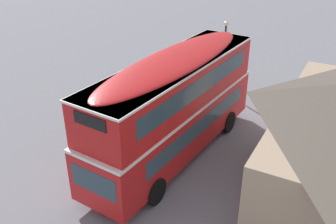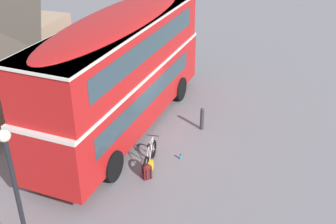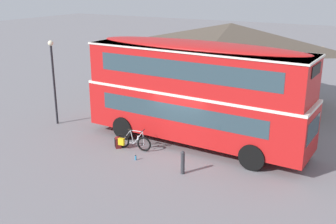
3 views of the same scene
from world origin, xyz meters
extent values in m
plane|color=slate|center=(0.00, 0.00, 0.00)|extent=(120.00, 120.00, 0.00)
cylinder|color=black|center=(3.51, 1.82, 0.55)|extent=(1.11, 0.31, 1.10)
cylinder|color=black|center=(3.43, -0.56, 0.55)|extent=(1.11, 0.31, 1.10)
cylinder|color=black|center=(-3.00, 2.02, 0.55)|extent=(1.11, 0.31, 1.10)
cylinder|color=black|center=(-3.07, -0.36, 0.55)|extent=(1.11, 0.31, 1.10)
cube|color=red|center=(0.22, 0.73, 1.52)|extent=(10.57, 2.82, 2.10)
cube|color=white|center=(0.22, 0.73, 2.60)|extent=(10.59, 2.84, 0.12)
cube|color=red|center=(0.22, 0.73, 3.58)|extent=(10.25, 2.76, 1.90)
ellipsoid|color=red|center=(0.22, 0.73, 4.61)|extent=(10.04, 2.71, 0.36)
cube|color=#2D424C|center=(5.44, 0.57, 1.77)|extent=(0.12, 2.05, 0.90)
cube|color=black|center=(5.30, 0.58, 4.10)|extent=(0.10, 1.38, 0.44)
cube|color=#2D424C|center=(-0.02, -0.50, 1.82)|extent=(8.18, 0.29, 0.76)
cube|color=#2D424C|center=(0.18, -0.48, 3.73)|extent=(8.60, 0.30, 0.80)
cube|color=#2D424C|center=(0.05, 1.98, 1.82)|extent=(8.18, 0.29, 0.76)
cube|color=#2D424C|center=(0.25, 1.95, 3.73)|extent=(8.60, 0.30, 0.80)
cube|color=white|center=(0.22, 0.73, 4.49)|extent=(10.36, 2.85, 0.08)
torus|color=black|center=(-1.36, -1.15, 0.34)|extent=(0.68, 0.17, 0.68)
torus|color=black|center=(-2.43, -1.30, 0.34)|extent=(0.68, 0.17, 0.68)
cylinder|color=#B2B2B7|center=(-1.36, -1.15, 0.34)|extent=(0.06, 0.11, 0.05)
cylinder|color=#B2B2B7|center=(-2.43, -1.30, 0.34)|extent=(0.06, 0.11, 0.05)
cylinder|color=#B7B7BC|center=(-1.65, -1.19, 0.60)|extent=(0.49, 0.10, 0.65)
cylinder|color=#B7B7BC|center=(-1.72, -1.20, 0.91)|extent=(0.60, 0.12, 0.04)
cylinder|color=#B7B7BC|center=(-1.95, -1.24, 0.59)|extent=(0.18, 0.06, 0.64)
cylinder|color=#B7B7BC|center=(-2.16, -1.26, 0.31)|extent=(0.56, 0.11, 0.09)
cylinder|color=#B7B7BC|center=(-2.23, -1.27, 0.62)|extent=(0.44, 0.09, 0.58)
cylinder|color=#B7B7BC|center=(-1.39, -1.16, 0.63)|extent=(0.10, 0.04, 0.57)
cylinder|color=black|center=(-1.42, -1.16, 0.96)|extent=(0.09, 0.46, 0.03)
ellipsoid|color=black|center=(-2.04, -1.25, 0.94)|extent=(0.27, 0.13, 0.06)
cube|color=yellow|center=(-2.39, -1.46, 0.36)|extent=(0.30, 0.18, 0.32)
cylinder|color=silver|center=(-1.65, -1.19, 0.60)|extent=(0.07, 0.07, 0.18)
cube|color=maroon|center=(-2.62, -1.41, 0.25)|extent=(0.38, 0.38, 0.49)
ellipsoid|color=maroon|center=(-2.62, -1.41, 0.49)|extent=(0.36, 0.36, 0.10)
cube|color=#471111|center=(-2.52, -1.31, 0.17)|extent=(0.17, 0.17, 0.17)
cylinder|color=black|center=(-2.77, -1.45, 0.25)|extent=(0.05, 0.05, 0.39)
cylinder|color=black|center=(-2.65, -1.56, 0.25)|extent=(0.05, 0.05, 0.39)
cylinder|color=#338CBF|center=(-1.16, -2.13, 0.10)|extent=(0.08, 0.08, 0.19)
cylinder|color=black|center=(-1.16, -2.13, 0.20)|extent=(0.05, 0.05, 0.03)
cube|color=#3D2319|center=(-0.98, 5.07, 1.05)|extent=(1.10, 0.10, 2.10)
cube|color=#2D424C|center=(1.56, 5.20, 1.87)|extent=(1.10, 0.10, 0.90)
cylinder|color=black|center=(-7.45, -0.34, 2.09)|extent=(0.11, 0.11, 4.18)
sphere|color=#F2E5BF|center=(-7.45, -0.34, 4.30)|extent=(0.28, 0.28, 0.28)
cylinder|color=#333338|center=(1.19, -2.27, 0.42)|extent=(0.16, 0.16, 0.85)
sphere|color=#333338|center=(1.19, -2.27, 0.89)|extent=(0.16, 0.16, 0.16)
camera|label=1|loc=(12.91, 8.15, 9.91)|focal=40.29mm
camera|label=2|loc=(-13.12, -6.02, 8.82)|focal=44.40mm
camera|label=3|loc=(8.02, -15.26, 7.29)|focal=43.60mm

